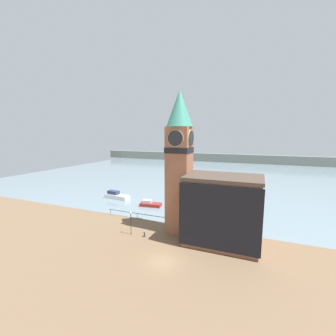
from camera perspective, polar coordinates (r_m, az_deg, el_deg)
ground_plane at (r=31.44m, az=-1.30°, el=-22.72°), size 160.00×160.00×0.00m
water at (r=98.82m, az=15.66°, el=-1.37°), size 160.00×120.00×0.00m
far_shoreline at (r=137.99m, az=17.65°, el=2.29°), size 180.00×3.00×5.00m
pier_railing at (r=45.12m, az=-7.81°, el=-11.47°), size 13.20×0.08×1.09m
clock_tower at (r=36.53m, az=2.89°, el=2.28°), size 4.22×4.22×23.24m
pier_building at (r=34.96m, az=13.67°, el=-10.27°), size 11.09×7.69×10.34m
boat_near at (r=52.43m, az=-4.63°, el=-9.07°), size 5.06×2.69×1.41m
boat_far at (r=59.75m, az=-12.98°, el=-6.88°), size 6.97×2.92×1.92m
mooring_bollard_near at (r=37.75m, az=-6.01°, el=-16.39°), size 0.26×0.26×0.82m
lamp_post at (r=38.00m, az=-9.43°, el=-12.57°), size 0.32×0.32×3.88m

